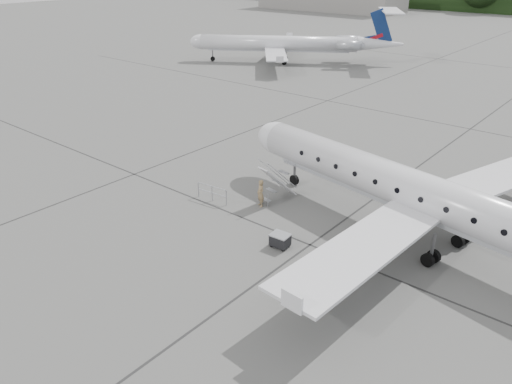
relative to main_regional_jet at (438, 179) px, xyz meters
The scene contains 7 objects.
ground 7.33m from the main_regional_jet, 97.51° to the right, with size 320.00×320.00×0.00m, color #5C5C5A.
main_regional_jet is the anchor object (origin of this frame).
airstair 9.88m from the main_regional_jet, behind, with size 0.85×2.52×2.43m, color silver, non-canonical shape.
passenger 10.41m from the main_regional_jet, 168.26° to the right, with size 0.63×0.41×1.72m, color #8E734D.
safety_railing 13.43m from the main_regional_jet, 164.92° to the right, with size 2.20×0.08×1.00m, color #979AA0, non-canonical shape.
baggage_cart 8.55m from the main_regional_jet, 139.67° to the right, with size 0.94×0.76×0.82m, color black, non-canonical shape.
bg_regional_left 50.25m from the main_regional_jet, 136.36° to the left, with size 28.28×20.36×7.42m, color silver, non-canonical shape.
Camera 1 is at (8.25, -17.11, 13.98)m, focal length 35.00 mm.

